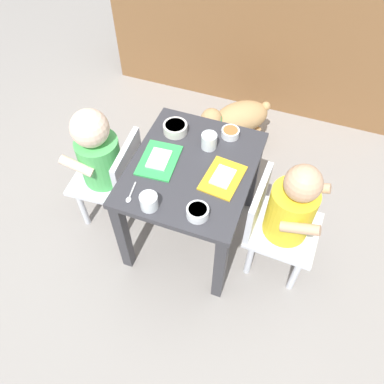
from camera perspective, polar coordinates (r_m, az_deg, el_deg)
ground_plane at (r=1.92m, az=-0.00°, el=-5.67°), size 7.00×7.00×0.00m
kitchen_cabinet_back at (r=2.47m, az=10.69°, el=24.35°), size 1.78×0.37×1.01m
dining_table at (r=1.61m, az=-0.00°, el=1.65°), size 0.49×0.58×0.48m
seated_child_left at (r=1.71m, az=-13.23°, el=5.11°), size 0.30×0.30×0.65m
seated_child_right at (r=1.54m, az=13.95°, el=-2.66°), size 0.29×0.29×0.65m
dog at (r=2.16m, az=6.62°, el=10.71°), size 0.37×0.34×0.31m
food_tray_left at (r=1.56m, az=-4.87°, el=4.72°), size 0.16×0.21×0.02m
food_tray_right at (r=1.50m, az=4.56°, el=2.13°), size 0.15×0.20×0.02m
water_cup_left at (r=1.40m, az=-6.35°, el=-1.51°), size 0.07×0.07×0.06m
water_cup_right at (r=1.59m, az=2.52°, el=7.41°), size 0.06×0.06×0.07m
veggie_bowl_near at (r=1.66m, az=-2.47°, el=9.40°), size 0.10×0.10×0.04m
cereal_bowl_right_side at (r=1.38m, az=0.83°, el=-2.95°), size 0.08×0.08×0.04m
cereal_bowl_left_side at (r=1.65m, az=5.66°, el=8.69°), size 0.08×0.08×0.03m
spoon_by_left_tray at (r=1.46m, az=-9.02°, el=-0.36°), size 0.03×0.10×0.01m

